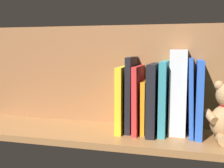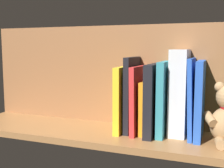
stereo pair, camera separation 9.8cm
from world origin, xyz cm
name	(u,v)px [view 1 (the left image)]	position (x,y,z in cm)	size (l,w,h in cm)	color
ground_plane	(112,134)	(0.00, 0.00, -1.10)	(112.56, 27.79, 2.20)	#9E6B3D
shelf_back_panel	(120,75)	(0.00, -11.64, 18.57)	(112.56, 1.50, 37.13)	#925E38
book_2	(199,98)	(-28.78, -2.84, 12.40)	(2.21, 15.30, 24.80)	blue
book_3	(191,97)	(-26.24, -3.22, 12.76)	(1.36, 14.55, 25.53)	blue
dictionary_thick_white	(178,92)	(-22.04, -4.38, 14.12)	(5.51, 12.03, 28.25)	silver
book_4	(164,97)	(-17.37, -2.87, 12.19)	(2.32, 15.25, 24.37)	teal
book_5	(153,99)	(-14.01, -1.92, 11.76)	(2.88, 17.14, 23.53)	black
book_6	(145,106)	(-11.06, -3.42, 8.87)	(1.50, 14.16, 17.74)	orange
book_7	(138,99)	(-8.71, -2.35, 11.34)	(1.68, 16.29, 22.68)	red
book_8	(132,94)	(-6.18, -3.29, 12.84)	(1.87, 14.41, 25.67)	black
book_9	(123,99)	(-3.40, -2.41, 11.20)	(2.17, 16.16, 22.40)	yellow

